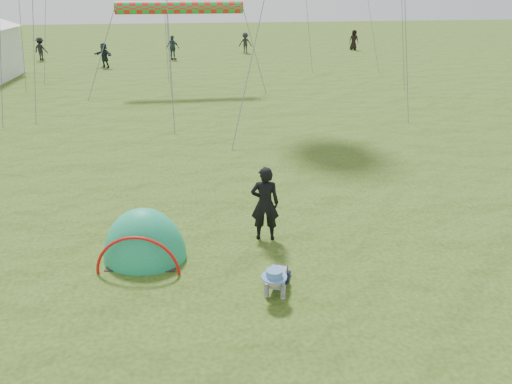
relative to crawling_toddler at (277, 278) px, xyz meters
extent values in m
plane|color=#214113|center=(-0.98, -0.58, -0.32)|extent=(140.00, 140.00, 0.00)
ellipsoid|color=#10905A|center=(-2.47, 1.67, -0.32)|extent=(1.94, 1.70, 2.23)
imported|color=black|center=(0.15, 2.16, 0.54)|extent=(0.68, 0.51, 1.71)
imported|color=black|center=(-11.57, 32.53, 0.50)|extent=(1.23, 1.03, 1.65)
imported|color=black|center=(13.54, 35.13, 0.51)|extent=(0.82, 0.53, 1.67)
imported|color=#1B252F|center=(-6.47, 28.24, 0.50)|extent=(1.51, 1.29, 1.64)
imported|color=#2E231B|center=(-14.87, 36.88, 0.55)|extent=(0.88, 1.00, 1.75)
imported|color=#30424C|center=(-1.86, 31.38, 0.56)|extent=(1.11, 0.89, 1.76)
imported|color=black|center=(4.03, 34.51, 0.49)|extent=(1.11, 0.72, 1.62)
cylinder|color=red|center=(-1.30, 19.51, 3.88)|extent=(6.43, 0.64, 0.64)
camera|label=1|loc=(-1.57, -7.69, 5.00)|focal=35.00mm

